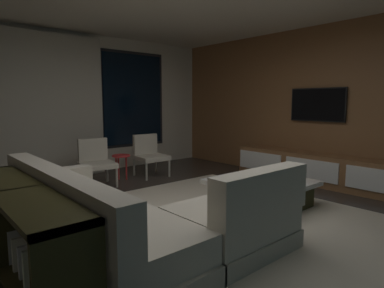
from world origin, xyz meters
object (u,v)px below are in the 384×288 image
at_px(accent_chair_near_window, 149,153).
at_px(side_stool, 121,160).
at_px(book_stack_on_coffee_table, 253,178).
at_px(media_console, 320,170).
at_px(console_table_behind_couch, 20,230).
at_px(accent_chair_by_curtain, 96,160).
at_px(mounted_tv, 318,105).
at_px(sectional_couch, 132,221).
at_px(coffee_table, 260,192).

height_order(accent_chair_near_window, side_stool, accent_chair_near_window).
xyz_separation_m(book_stack_on_coffee_table, media_console, (1.81, 0.01, -0.15)).
bearing_deg(console_table_behind_couch, side_stool, 47.74).
distance_m(book_stack_on_coffee_table, accent_chair_by_curtain, 2.69).
height_order(side_stool, mounted_tv, mounted_tv).
xyz_separation_m(book_stack_on_coffee_table, accent_chair_near_window, (0.05, 2.52, 0.03)).
relative_size(accent_chair_by_curtain, side_stool, 1.70).
relative_size(sectional_couch, coffee_table, 2.16).
distance_m(coffee_table, side_stool, 2.65).
xyz_separation_m(accent_chair_near_window, console_table_behind_couch, (-2.85, -2.48, -0.02)).
relative_size(book_stack_on_coffee_table, accent_chair_by_curtain, 0.35).
height_order(book_stack_on_coffee_table, mounted_tv, mounted_tv).
relative_size(coffee_table, accent_chair_near_window, 1.49).
relative_size(accent_chair_near_window, media_console, 0.25).
height_order(sectional_couch, side_stool, sectional_couch).
bearing_deg(console_table_behind_couch, coffee_table, -1.71).
bearing_deg(accent_chair_near_window, coffee_table, -88.51).
bearing_deg(accent_chair_by_curtain, book_stack_on_coffee_table, -67.14).
height_order(accent_chair_near_window, accent_chair_by_curtain, same).
distance_m(mounted_tv, console_table_behind_couch, 4.89).
relative_size(sectional_couch, book_stack_on_coffee_table, 9.04).
distance_m(sectional_couch, book_stack_on_coffee_table, 1.90).
relative_size(mounted_tv, console_table_behind_couch, 0.47).
xyz_separation_m(accent_chair_near_window, mounted_tv, (1.94, -2.32, 0.92)).
bearing_deg(side_stool, sectional_couch, -117.13).
distance_m(accent_chair_near_window, console_table_behind_couch, 3.78).
bearing_deg(sectional_couch, mounted_tv, 4.27).
distance_m(side_stool, mounted_tv, 3.58).
distance_m(accent_chair_near_window, mounted_tv, 3.16).
distance_m(coffee_table, book_stack_on_coffee_table, 0.25).
height_order(accent_chair_by_curtain, mounted_tv, mounted_tv).
height_order(coffee_table, accent_chair_by_curtain, accent_chair_by_curtain).
distance_m(book_stack_on_coffee_table, mounted_tv, 2.22).
relative_size(side_stool, console_table_behind_couch, 0.22).
distance_m(sectional_couch, coffee_table, 2.01).
distance_m(media_console, mounted_tv, 1.13).
xyz_separation_m(accent_chair_by_curtain, media_console, (2.86, -2.47, -0.18)).
bearing_deg(accent_chair_by_curtain, coffee_table, -65.27).
height_order(book_stack_on_coffee_table, media_console, media_console).
xyz_separation_m(coffee_table, media_console, (1.70, 0.05, 0.06)).
xyz_separation_m(side_stool, console_table_behind_couch, (-2.25, -2.47, 0.04)).
bearing_deg(book_stack_on_coffee_table, accent_chair_by_curtain, 112.86).
bearing_deg(media_console, accent_chair_near_window, 125.04).
bearing_deg(mounted_tv, accent_chair_near_window, 130.01).
bearing_deg(accent_chair_near_window, media_console, -54.96).
relative_size(media_console, console_table_behind_couch, 1.48).
distance_m(book_stack_on_coffee_table, side_stool, 2.58).
bearing_deg(side_stool, mounted_tv, -42.17).
height_order(accent_chair_by_curtain, media_console, accent_chair_by_curtain).
bearing_deg(sectional_couch, accent_chair_near_window, 53.33).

